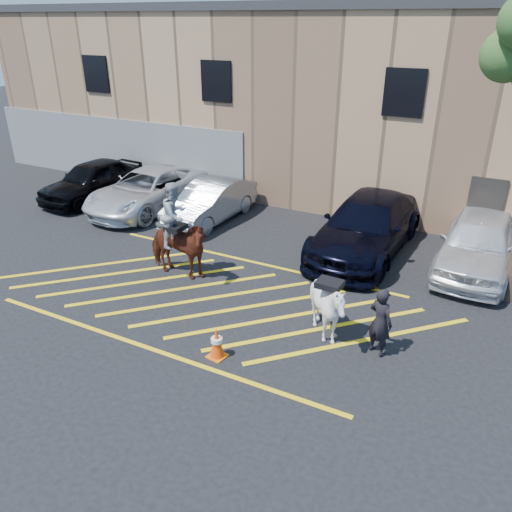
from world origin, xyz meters
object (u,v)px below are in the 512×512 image
at_px(mounted_bay, 177,240).
at_px(traffic_cone, 217,343).
at_px(car_silver_sedan, 210,202).
at_px(car_black_suv, 93,180).
at_px(car_blue_suv, 367,226).
at_px(saddled_white, 328,308).
at_px(car_white_suv, 478,243).
at_px(handler, 380,322).
at_px(car_white_pickup, 148,190).

relative_size(mounted_bay, traffic_cone, 3.83).
relative_size(car_silver_sedan, mounted_bay, 1.56).
relative_size(car_black_suv, car_blue_suv, 0.78).
height_order(car_black_suv, saddled_white, saddled_white).
xyz_separation_m(saddled_white, traffic_cone, (-1.88, -1.79, -0.44)).
distance_m(car_blue_suv, mounted_bay, 5.98).
distance_m(car_white_suv, handler, 5.60).
distance_m(car_silver_sedan, traffic_cone, 8.27).
bearing_deg(saddled_white, handler, -0.80).
relative_size(car_black_suv, car_white_pickup, 0.85).
xyz_separation_m(car_black_suv, car_blue_suv, (11.36, 0.10, 0.07)).
xyz_separation_m(car_black_suv, handler, (13.14, -5.08, 0.02)).
xyz_separation_m(car_white_pickup, traffic_cone, (7.30, -6.94, -0.40)).
height_order(car_black_suv, handler, handler).
xyz_separation_m(car_blue_suv, traffic_cone, (-1.31, -6.95, -0.50)).
distance_m(car_silver_sedan, saddled_white, 8.19).
height_order(car_silver_sedan, handler, handler).
distance_m(car_blue_suv, traffic_cone, 7.08).
bearing_deg(handler, car_black_suv, 3.62).
relative_size(car_silver_sedan, car_white_suv, 0.88).
height_order(handler, saddled_white, handler).
bearing_deg(car_white_suv, car_silver_sedan, -176.52).
bearing_deg(traffic_cone, mounted_bay, 136.95).
bearing_deg(traffic_cone, car_white_pickup, 136.45).
bearing_deg(car_black_suv, mounted_bay, -25.60).
height_order(car_silver_sedan, saddled_white, saddled_white).
bearing_deg(car_blue_suv, traffic_cone, -98.46).
bearing_deg(mounted_bay, car_white_pickup, 136.12).
relative_size(handler, traffic_cone, 2.21).
height_order(car_silver_sedan, car_blue_suv, car_blue_suv).
relative_size(car_white_pickup, car_blue_suv, 0.92).
distance_m(car_blue_suv, saddled_white, 5.19).
xyz_separation_m(car_blue_suv, mounted_bay, (-4.27, -4.17, 0.27)).
xyz_separation_m(car_black_suv, car_white_pickup, (2.75, 0.10, -0.03)).
distance_m(car_white_pickup, handler, 11.60).
distance_m(car_white_suv, saddled_white, 6.02).
bearing_deg(car_black_suv, handler, -16.83).
bearing_deg(car_silver_sedan, saddled_white, -36.75).
bearing_deg(traffic_cone, car_blue_suv, 79.34).
height_order(handler, traffic_cone, handler).
xyz_separation_m(car_white_pickup, saddled_white, (9.18, -5.15, 0.05)).
distance_m(car_black_suv, traffic_cone, 12.17).
bearing_deg(mounted_bay, handler, -9.41).
xyz_separation_m(car_black_suv, car_silver_sedan, (5.57, 0.10, -0.07)).
bearing_deg(car_white_pickup, car_white_suv, 3.54).
relative_size(car_black_suv, saddled_white, 2.90).
xyz_separation_m(mounted_bay, traffic_cone, (2.97, -2.77, -0.76)).
bearing_deg(car_white_pickup, car_silver_sedan, 2.43).
relative_size(car_white_pickup, mounted_bay, 1.96).
distance_m(car_white_pickup, car_blue_suv, 8.61).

